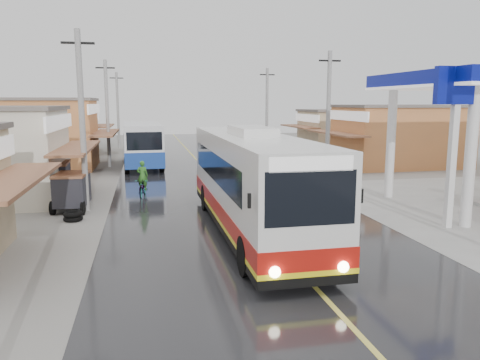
{
  "coord_description": "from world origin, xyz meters",
  "views": [
    {
      "loc": [
        -4.32,
        -12.79,
        4.88
      ],
      "look_at": [
        -0.35,
        6.64,
        1.57
      ],
      "focal_mm": 35.0,
      "sensor_mm": 36.0,
      "label": 1
    }
  ],
  "objects_px": {
    "coach_bus": "(251,182)",
    "tricycle_near": "(54,178)",
    "tricycle_far": "(72,189)",
    "tyre_stack": "(73,216)",
    "second_bus": "(142,143)",
    "cyclist": "(143,185)"
  },
  "relations": [
    {
      "from": "tricycle_near",
      "to": "tricycle_far",
      "type": "distance_m",
      "value": 3.45
    },
    {
      "from": "second_bus",
      "to": "tyre_stack",
      "type": "xyz_separation_m",
      "value": [
        -2.82,
        -16.62,
        -1.57
      ]
    },
    {
      "from": "coach_bus",
      "to": "tricycle_far",
      "type": "distance_m",
      "value": 8.82
    },
    {
      "from": "second_bus",
      "to": "tricycle_far",
      "type": "height_order",
      "value": "second_bus"
    },
    {
      "from": "coach_bus",
      "to": "second_bus",
      "type": "xyz_separation_m",
      "value": [
        -4.06,
        19.73,
        -0.14
      ]
    },
    {
      "from": "coach_bus",
      "to": "tricycle_near",
      "type": "bearing_deg",
      "value": 135.51
    },
    {
      "from": "second_bus",
      "to": "tricycle_near",
      "type": "xyz_separation_m",
      "value": [
        -4.42,
        -11.48,
        -0.71
      ]
    },
    {
      "from": "coach_bus",
      "to": "tricycle_far",
      "type": "height_order",
      "value": "coach_bus"
    },
    {
      "from": "second_bus",
      "to": "coach_bus",
      "type": "bearing_deg",
      "value": -80.62
    },
    {
      "from": "tricycle_near",
      "to": "coach_bus",
      "type": "bearing_deg",
      "value": -46.4
    },
    {
      "from": "tricycle_far",
      "to": "cyclist",
      "type": "bearing_deg",
      "value": 43.64
    },
    {
      "from": "cyclist",
      "to": "tyre_stack",
      "type": "xyz_separation_m",
      "value": [
        -2.85,
        -4.58,
        -0.42
      ]
    },
    {
      "from": "cyclist",
      "to": "tricycle_far",
      "type": "xyz_separation_m",
      "value": [
        -3.14,
        -2.62,
        0.35
      ]
    },
    {
      "from": "tricycle_near",
      "to": "tyre_stack",
      "type": "distance_m",
      "value": 5.46
    },
    {
      "from": "tricycle_near",
      "to": "second_bus",
      "type": "bearing_deg",
      "value": 66.72
    },
    {
      "from": "cyclist",
      "to": "tricycle_far",
      "type": "distance_m",
      "value": 4.11
    },
    {
      "from": "cyclist",
      "to": "tyre_stack",
      "type": "relative_size",
      "value": 2.4
    },
    {
      "from": "coach_bus",
      "to": "second_bus",
      "type": "height_order",
      "value": "coach_bus"
    },
    {
      "from": "second_bus",
      "to": "cyclist",
      "type": "bearing_deg",
      "value": -92.07
    },
    {
      "from": "tyre_stack",
      "to": "coach_bus",
      "type": "bearing_deg",
      "value": -24.31
    },
    {
      "from": "coach_bus",
      "to": "tricycle_near",
      "type": "height_order",
      "value": "coach_bus"
    },
    {
      "from": "tricycle_near",
      "to": "tricycle_far",
      "type": "height_order",
      "value": "tricycle_near"
    }
  ]
}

